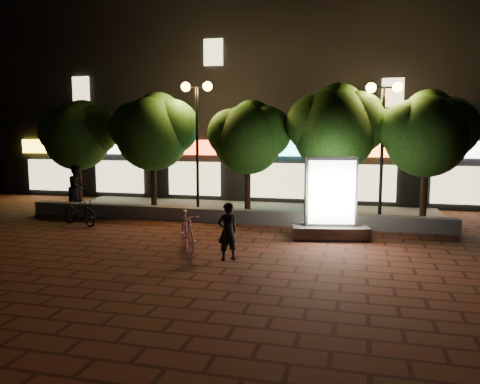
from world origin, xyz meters
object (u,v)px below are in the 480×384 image
(tree_far_right, at_px, (428,131))
(street_lamp_left, at_px, (197,114))
(tree_right, at_px, (336,125))
(ad_kiosk, at_px, (330,205))
(rider, at_px, (228,231))
(pedestrian, at_px, (77,187))
(scooter_parked, at_px, (80,211))
(tree_left, at_px, (154,129))
(street_lamp_right, at_px, (383,116))
(tree_far_left, at_px, (79,133))
(scooter_pink, at_px, (187,231))
(tree_mid, at_px, (249,135))

(tree_far_right, xyz_separation_m, street_lamp_left, (-8.55, -0.26, 0.66))
(tree_right, distance_m, ad_kiosk, 3.97)
(rider, relative_size, pedestrian, 0.80)
(scooter_parked, bearing_deg, tree_left, -0.76)
(street_lamp_right, distance_m, scooter_parked, 11.37)
(tree_far_right, bearing_deg, tree_far_left, -180.00)
(scooter_parked, distance_m, pedestrian, 3.14)
(ad_kiosk, relative_size, pedestrian, 1.34)
(tree_left, distance_m, scooter_pink, 7.31)
(scooter_pink, relative_size, scooter_parked, 0.96)
(rider, bearing_deg, tree_mid, -121.83)
(pedestrian, bearing_deg, tree_right, -85.39)
(street_lamp_left, distance_m, rider, 7.57)
(street_lamp_left, bearing_deg, street_lamp_right, 0.00)
(tree_right, relative_size, ad_kiosk, 1.98)
(scooter_pink, height_order, scooter_parked, scooter_pink)
(street_lamp_left, xyz_separation_m, ad_kiosk, (5.39, -2.79, -3.00))
(tree_left, xyz_separation_m, tree_mid, (4.00, -0.00, -0.23))
(tree_left, distance_m, ad_kiosk, 8.30)
(tree_far_left, relative_size, rider, 3.06)
(street_lamp_right, height_order, scooter_parked, street_lamp_right)
(tree_mid, xyz_separation_m, street_lamp_right, (4.95, -0.26, 0.68))
(tree_far_right, distance_m, scooter_parked, 12.74)
(tree_right, xyz_separation_m, pedestrian, (-10.57, -0.63, -2.54))
(scooter_pink, bearing_deg, street_lamp_right, 14.33)
(tree_mid, height_order, pedestrian, tree_mid)
(tree_left, relative_size, street_lamp_right, 0.98)
(scooter_pink, distance_m, scooter_parked, 5.64)
(tree_right, relative_size, rider, 3.35)
(street_lamp_left, xyz_separation_m, street_lamp_right, (7.00, 0.00, -0.13))
(tree_mid, distance_m, scooter_pink, 6.30)
(street_lamp_left, bearing_deg, pedestrian, -175.93)
(tree_right, bearing_deg, street_lamp_left, -177.19)
(ad_kiosk, xyz_separation_m, pedestrian, (-10.60, 2.42, -0.00))
(tree_right, bearing_deg, ad_kiosk, -89.38)
(street_lamp_right, bearing_deg, tree_left, 178.32)
(ad_kiosk, bearing_deg, tree_mid, 137.54)
(tree_left, distance_m, pedestrian, 4.11)
(tree_right, bearing_deg, rider, -110.30)
(street_lamp_left, xyz_separation_m, rider, (2.99, -6.13, -3.27))
(street_lamp_left, bearing_deg, tree_mid, 7.31)
(street_lamp_left, height_order, scooter_parked, street_lamp_left)
(tree_left, relative_size, tree_right, 0.97)
(scooter_pink, xyz_separation_m, pedestrian, (-6.82, 5.05, 0.49))
(tree_far_left, xyz_separation_m, pedestrian, (0.23, -0.63, -2.26))
(tree_far_right, relative_size, street_lamp_left, 0.92)
(tree_far_right, xyz_separation_m, ad_kiosk, (-3.16, -3.05, -2.34))
(tree_mid, height_order, rider, tree_mid)
(tree_far_right, bearing_deg, street_lamp_left, -178.24)
(tree_mid, relative_size, street_lamp_right, 0.90)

